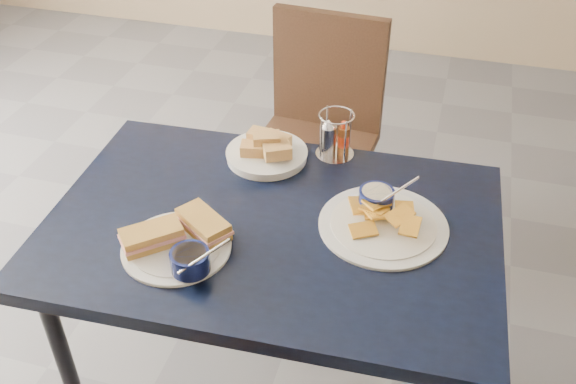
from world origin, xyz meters
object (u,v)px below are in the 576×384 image
(chair_far, at_px, (318,121))
(plantain_plate, at_px, (381,217))
(dining_table, at_px, (273,243))
(sandwich_plate, at_px, (180,241))
(condiment_caddy, at_px, (334,138))
(bread_basket, at_px, (267,151))

(chair_far, xyz_separation_m, plantain_plate, (0.35, -0.81, 0.24))
(chair_far, bearing_deg, plantain_plate, -66.47)
(dining_table, xyz_separation_m, plantain_plate, (0.26, 0.07, 0.09))
(sandwich_plate, bearing_deg, condiment_caddy, 62.25)
(condiment_caddy, bearing_deg, plantain_plate, -55.64)
(bread_basket, bearing_deg, plantain_plate, -28.34)
(bread_basket, xyz_separation_m, condiment_caddy, (0.18, 0.07, 0.03))
(sandwich_plate, xyz_separation_m, plantain_plate, (0.44, 0.23, -0.01))
(dining_table, bearing_deg, chair_far, 95.80)
(sandwich_plate, bearing_deg, plantain_plate, 27.60)
(dining_table, bearing_deg, sandwich_plate, -138.68)
(dining_table, relative_size, chair_far, 1.27)
(dining_table, distance_m, plantain_plate, 0.29)
(sandwich_plate, relative_size, bread_basket, 1.32)
(chair_far, relative_size, condiment_caddy, 6.70)
(sandwich_plate, bearing_deg, dining_table, 41.32)
(chair_far, height_order, plantain_plate, chair_far)
(dining_table, distance_m, bread_basket, 0.30)
(plantain_plate, relative_size, condiment_caddy, 2.35)
(chair_far, xyz_separation_m, bread_basket, (-0.01, -0.61, 0.25))
(chair_far, height_order, condiment_caddy, chair_far)
(bread_basket, distance_m, condiment_caddy, 0.19)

